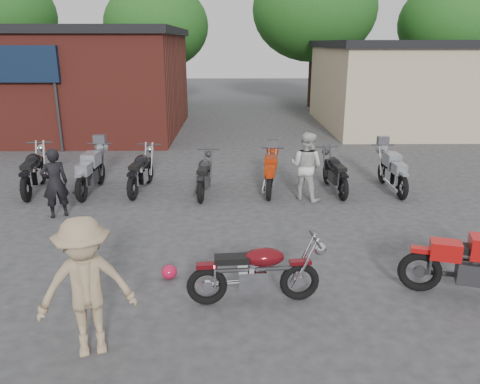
{
  "coord_description": "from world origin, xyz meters",
  "views": [
    {
      "loc": [
        -0.67,
        -6.38,
        3.7
      ],
      "look_at": [
        -0.54,
        2.33,
        0.9
      ],
      "focal_mm": 35.0,
      "sensor_mm": 36.0,
      "label": 1
    }
  ],
  "objects_px": {
    "person_dark": "(55,183)",
    "row_bike_6": "(393,169)",
    "row_bike_5": "(335,171)",
    "row_bike_0": "(33,169)",
    "person_light": "(306,166)",
    "row_bike_1": "(91,169)",
    "helmet": "(169,272)",
    "person_tan": "(86,288)",
    "row_bike_3": "(204,173)",
    "vintage_motorcycle": "(256,268)",
    "row_bike_2": "(141,169)",
    "row_bike_4": "(271,171)",
    "sportbike": "(479,262)"
  },
  "relations": [
    {
      "from": "row_bike_1",
      "to": "row_bike_5",
      "type": "xyz_separation_m",
      "value": [
        6.25,
        -0.04,
        -0.04
      ]
    },
    {
      "from": "row_bike_5",
      "to": "row_bike_0",
      "type": "bearing_deg",
      "value": 84.85
    },
    {
      "from": "sportbike",
      "to": "row_bike_0",
      "type": "bearing_deg",
      "value": 165.57
    },
    {
      "from": "person_light",
      "to": "row_bike_2",
      "type": "xyz_separation_m",
      "value": [
        -4.15,
        0.76,
        -0.25
      ]
    },
    {
      "from": "row_bike_3",
      "to": "helmet",
      "type": "bearing_deg",
      "value": 179.88
    },
    {
      "from": "person_tan",
      "to": "row_bike_4",
      "type": "relative_size",
      "value": 0.95
    },
    {
      "from": "row_bike_3",
      "to": "row_bike_5",
      "type": "height_order",
      "value": "row_bike_5"
    },
    {
      "from": "person_tan",
      "to": "row_bike_6",
      "type": "height_order",
      "value": "person_tan"
    },
    {
      "from": "vintage_motorcycle",
      "to": "row_bike_0",
      "type": "bearing_deg",
      "value": 130.17
    },
    {
      "from": "vintage_motorcycle",
      "to": "row_bike_3",
      "type": "relative_size",
      "value": 1.0
    },
    {
      "from": "row_bike_2",
      "to": "row_bike_6",
      "type": "distance_m",
      "value": 6.49
    },
    {
      "from": "sportbike",
      "to": "row_bike_0",
      "type": "height_order",
      "value": "row_bike_0"
    },
    {
      "from": "person_light",
      "to": "row_bike_4",
      "type": "xyz_separation_m",
      "value": [
        -0.81,
        0.63,
        -0.29
      ]
    },
    {
      "from": "row_bike_4",
      "to": "row_bike_5",
      "type": "distance_m",
      "value": 1.65
    },
    {
      "from": "row_bike_2",
      "to": "row_bike_5",
      "type": "xyz_separation_m",
      "value": [
        4.99,
        -0.14,
        -0.03
      ]
    },
    {
      "from": "person_tan",
      "to": "row_bike_3",
      "type": "relative_size",
      "value": 0.95
    },
    {
      "from": "row_bike_1",
      "to": "row_bike_5",
      "type": "relative_size",
      "value": 1.08
    },
    {
      "from": "row_bike_3",
      "to": "row_bike_6",
      "type": "bearing_deg",
      "value": -83.47
    },
    {
      "from": "sportbike",
      "to": "person_dark",
      "type": "xyz_separation_m",
      "value": [
        -7.51,
        3.61,
        0.17
      ]
    },
    {
      "from": "helmet",
      "to": "row_bike_5",
      "type": "relative_size",
      "value": 0.13
    },
    {
      "from": "person_tan",
      "to": "vintage_motorcycle",
      "type": "bearing_deg",
      "value": 11.21
    },
    {
      "from": "row_bike_6",
      "to": "row_bike_4",
      "type": "bearing_deg",
      "value": 90.0
    },
    {
      "from": "row_bike_1",
      "to": "person_tan",
      "type": "bearing_deg",
      "value": -162.9
    },
    {
      "from": "person_tan",
      "to": "row_bike_0",
      "type": "bearing_deg",
      "value": 99.45
    },
    {
      "from": "person_dark",
      "to": "row_bike_4",
      "type": "distance_m",
      "value": 5.15
    },
    {
      "from": "person_dark",
      "to": "row_bike_6",
      "type": "distance_m",
      "value": 8.2
    },
    {
      "from": "person_light",
      "to": "helmet",
      "type": "bearing_deg",
      "value": 87.55
    },
    {
      "from": "sportbike",
      "to": "row_bike_5",
      "type": "xyz_separation_m",
      "value": [
        -1.01,
        5.34,
        -0.04
      ]
    },
    {
      "from": "row_bike_1",
      "to": "row_bike_3",
      "type": "xyz_separation_m",
      "value": [
        2.91,
        -0.18,
        -0.06
      ]
    },
    {
      "from": "helmet",
      "to": "row_bike_0",
      "type": "xyz_separation_m",
      "value": [
        -4.05,
        4.72,
        0.5
      ]
    },
    {
      "from": "row_bike_4",
      "to": "row_bike_0",
      "type": "bearing_deg",
      "value": 96.54
    },
    {
      "from": "vintage_motorcycle",
      "to": "person_tan",
      "type": "relative_size",
      "value": 1.06
    },
    {
      "from": "row_bike_3",
      "to": "row_bike_5",
      "type": "distance_m",
      "value": 3.34
    },
    {
      "from": "sportbike",
      "to": "person_tan",
      "type": "height_order",
      "value": "person_tan"
    },
    {
      "from": "helmet",
      "to": "row_bike_5",
      "type": "xyz_separation_m",
      "value": [
        3.67,
        4.64,
        0.44
      ]
    },
    {
      "from": "row_bike_1",
      "to": "row_bike_5",
      "type": "height_order",
      "value": "row_bike_1"
    },
    {
      "from": "person_dark",
      "to": "person_light",
      "type": "height_order",
      "value": "person_light"
    },
    {
      "from": "sportbike",
      "to": "row_bike_1",
      "type": "relative_size",
      "value": 1.0
    },
    {
      "from": "row_bike_1",
      "to": "helmet",
      "type": "bearing_deg",
      "value": -149.91
    },
    {
      "from": "row_bike_3",
      "to": "row_bike_6",
      "type": "xyz_separation_m",
      "value": [
        4.84,
        0.21,
        0.03
      ]
    },
    {
      "from": "sportbike",
      "to": "person_tan",
      "type": "relative_size",
      "value": 1.16
    },
    {
      "from": "row_bike_3",
      "to": "row_bike_5",
      "type": "bearing_deg",
      "value": -83.42
    },
    {
      "from": "helmet",
      "to": "row_bike_3",
      "type": "relative_size",
      "value": 0.14
    },
    {
      "from": "person_tan",
      "to": "row_bike_1",
      "type": "distance_m",
      "value": 6.83
    },
    {
      "from": "person_dark",
      "to": "row_bike_0",
      "type": "relative_size",
      "value": 0.72
    },
    {
      "from": "row_bike_1",
      "to": "row_bike_3",
      "type": "height_order",
      "value": "row_bike_1"
    },
    {
      "from": "helmet",
      "to": "person_dark",
      "type": "xyz_separation_m",
      "value": [
        -2.83,
        2.91,
        0.65
      ]
    },
    {
      "from": "vintage_motorcycle",
      "to": "row_bike_0",
      "type": "height_order",
      "value": "row_bike_0"
    },
    {
      "from": "person_dark",
      "to": "person_light",
      "type": "distance_m",
      "value": 5.76
    },
    {
      "from": "row_bike_3",
      "to": "person_light",
      "type": "bearing_deg",
      "value": -96.68
    }
  ]
}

